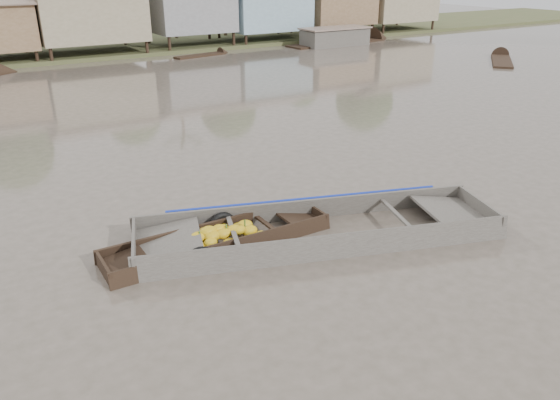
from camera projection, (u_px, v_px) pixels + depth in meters
ground at (325, 248)px, 11.70m from camera, size 120.00×120.00×0.00m
riverbank at (86, 4)px, 36.81m from camera, size 120.00×12.47×10.22m
banana_boat at (217, 241)px, 11.75m from camera, size 5.06×1.38×0.69m
viewer_boat at (318, 234)px, 12.17m from camera, size 8.36×4.54×0.65m
distant_boats at (266, 50)px, 36.88m from camera, size 44.83×15.29×1.38m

